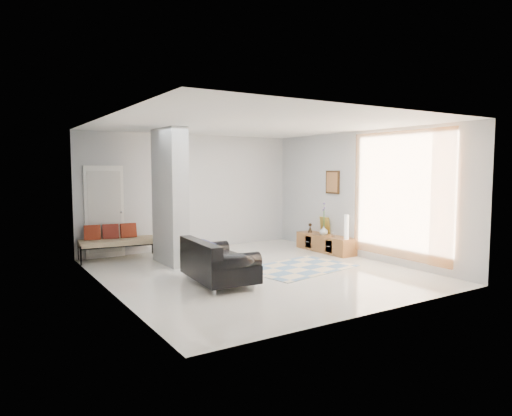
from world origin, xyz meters
TOP-DOWN VIEW (x-y plane):
  - floor at (0.00, 0.00)m, footprint 6.00×6.00m
  - ceiling at (0.00, 0.00)m, footprint 6.00×6.00m
  - wall_back at (0.00, 3.00)m, footprint 6.00×0.00m
  - wall_front at (0.00, -3.00)m, footprint 6.00×0.00m
  - wall_left at (-2.75, 0.00)m, footprint 0.00×6.00m
  - wall_right at (2.75, 0.00)m, footprint 0.00×6.00m
  - partition_column at (-1.10, 1.60)m, footprint 0.35×1.20m
  - hallway_door at (-2.10, 2.96)m, footprint 0.85×0.06m
  - curtain at (2.67, -1.15)m, footprint 0.00×2.55m
  - wall_art at (2.72, 0.90)m, footprint 0.04×0.45m
  - media_console at (2.52, 0.90)m, footprint 0.45×1.69m
  - loveseat at (-1.06, -0.40)m, footprint 1.01×1.60m
  - daybed at (-1.92, 2.63)m, footprint 1.72×0.86m
  - area_rug at (0.90, -0.19)m, footprint 2.34×1.77m
  - cylinder_lamp at (2.50, 0.17)m, footprint 0.10×0.10m
  - bronze_figurine at (2.47, 1.42)m, footprint 0.13×0.13m
  - vase at (2.47, 0.91)m, footprint 0.22×0.22m

SIDE VIEW (x-z plane):
  - floor at x=0.00m, z-range 0.00..0.00m
  - area_rug at x=0.90m, z-range 0.00..0.01m
  - media_console at x=2.52m, z-range -0.19..0.61m
  - loveseat at x=-1.06m, z-range -0.02..0.74m
  - daybed at x=-1.92m, z-range 0.04..0.80m
  - vase at x=2.47m, z-range 0.40..0.61m
  - bronze_figurine at x=2.47m, z-range 0.40..0.63m
  - cylinder_lamp at x=2.50m, z-range 0.40..0.94m
  - hallway_door at x=-2.10m, z-range 0.00..2.04m
  - partition_column at x=-1.10m, z-range 0.00..2.80m
  - wall_back at x=0.00m, z-range -1.60..4.40m
  - wall_front at x=0.00m, z-range -1.60..4.40m
  - wall_left at x=-2.75m, z-range -1.60..4.40m
  - wall_right at x=2.75m, z-range -1.60..4.40m
  - curtain at x=2.67m, z-range 0.17..2.72m
  - wall_art at x=2.72m, z-range 1.38..1.92m
  - ceiling at x=0.00m, z-range 2.80..2.80m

